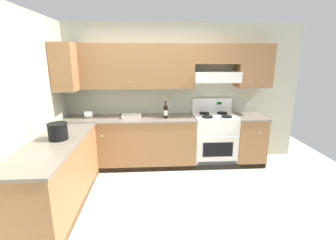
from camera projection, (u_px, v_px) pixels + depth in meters
The scene contains 10 objects.
ground_plane at pixel (153, 203), 3.37m from camera, with size 7.04×7.04×0.00m, color beige.
wall_back at pixel (173, 84), 4.49m from camera, with size 4.68×0.57×2.55m.
wall_left at pixel (29, 106), 3.16m from camera, with size 0.47×4.00×2.55m.
counter_back_run at pixel (154, 142), 4.45m from camera, with size 3.60×0.65×0.91m.
counter_left_run at pixel (58, 176), 3.17m from camera, with size 0.63×1.91×0.91m.
stove at pixel (214, 139), 4.53m from camera, with size 0.76×0.62×1.20m.
wine_bottle at pixel (166, 111), 4.27m from camera, with size 0.08×0.08×0.34m.
bowl at pixel (131, 117), 4.31m from camera, with size 0.33×0.22×0.06m.
bucket at pixel (58, 131), 3.15m from camera, with size 0.26×0.26×0.22m.
paper_towel_roll at pixel (89, 114), 4.31m from camera, with size 0.13×0.13×0.13m.
Camera 1 is at (0.02, -2.98, 1.96)m, focal length 25.97 mm.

